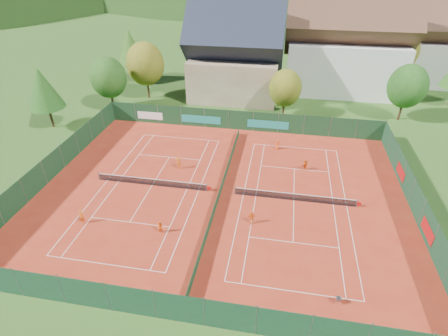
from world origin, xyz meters
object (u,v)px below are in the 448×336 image
player_left_mid (160,228)px  player_left_far (179,163)px  chalet (235,59)px  player_right_far_b (305,165)px  player_left_near (82,217)px  player_right_far_a (277,145)px  player_right_near (252,218)px  ball_hopper (339,299)px  hotel_block_b (415,47)px  hotel_block_a (346,50)px

player_left_mid → player_left_far: size_ratio=0.89×
chalet → player_left_mid: bearing=-92.2°
chalet → player_right_far_b: chalet is taller
player_left_near → player_right_far_a: size_ratio=1.16×
chalet → player_right_near: (6.88, -34.45, -5.89)m
player_left_far → player_right_far_b: size_ratio=1.10×
chalet → ball_hopper: 45.22m
hotel_block_b → player_right_near: 55.35m
hotel_block_a → player_right_far_b: bearing=-102.9°
ball_hopper → player_left_mid: player_left_mid is taller
chalet → hotel_block_b: 35.85m
chalet → hotel_block_a: hotel_block_a is taller
chalet → player_right_far_a: size_ratio=12.04×
player_left_far → player_left_mid: bearing=97.0°
chalet → player_left_near: chalet is taller
hotel_block_a → ball_hopper: 49.13m
player_left_far → player_right_far_a: 13.58m
hotel_block_a → player_left_far: size_ratio=14.21×
player_left_mid → player_right_far_a: bearing=83.6°
player_left_far → player_right_near: player_left_far is taller
player_left_near → player_right_far_a: bearing=39.8°
hotel_block_b → player_right_far_a: bearing=-126.4°
player_left_far → player_right_near: bearing=138.7°
hotel_block_a → player_right_near: (-12.12, -40.45, -6.65)m
player_left_near → hotel_block_b: bearing=44.9°
hotel_block_b → player_right_near: bearing=-118.3°
player_right_near → ball_hopper: bearing=-64.4°
player_right_near → player_right_far_b: size_ratio=1.06×
player_right_far_a → chalet: bearing=-62.1°
hotel_block_b → player_right_far_a: hotel_block_b is taller
ball_hopper → player_left_mid: 16.66m
hotel_block_b → player_right_near: (-26.12, -48.45, -5.88)m
hotel_block_b → player_right_far_b: hotel_block_b is taller
player_left_far → player_right_near: (9.89, -8.48, -0.03)m
chalet → hotel_block_a: bearing=17.5°
player_right_far_b → player_right_near: bearing=21.9°
player_left_mid → player_right_near: player_right_near is taller
player_right_far_a → hotel_block_a: bearing=-109.1°
player_left_near → player_right_far_b: player_left_near is taller
player_right_far_b → ball_hopper: bearing=54.7°
player_left_mid → player_left_far: 11.49m
ball_hopper → player_left_mid: (-15.86, 5.09, 0.12)m
player_left_far → player_right_far_a: size_ratio=1.13×
ball_hopper → player_right_far_b: player_right_far_b is taller
chalet → player_left_far: (-3.01, -25.97, -5.86)m
chalet → player_right_far_b: bearing=-62.6°
hotel_block_b → player_right_near: size_ratio=11.76×
player_right_near → hotel_block_b: bearing=44.0°
ball_hopper → player_right_far_a: 24.14m
chalet → player_left_mid: 37.85m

